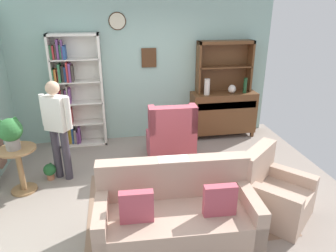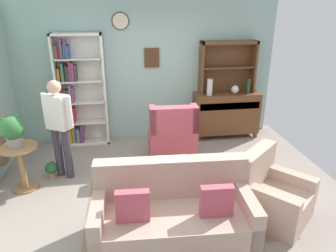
# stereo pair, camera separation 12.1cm
# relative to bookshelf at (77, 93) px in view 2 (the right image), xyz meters

# --- Properties ---
(ground_plane) EXTENTS (5.40, 4.60, 0.02)m
(ground_plane) POSITION_rel_bookshelf_xyz_m (1.36, -1.94, -1.03)
(ground_plane) COLOR gray
(wall_back) EXTENTS (5.00, 0.09, 2.80)m
(wall_back) POSITION_rel_bookshelf_xyz_m (1.35, 0.19, 0.38)
(wall_back) COLOR #93B7AD
(wall_back) RESTS_ON ground_plane
(area_rug) EXTENTS (2.54, 1.87, 0.01)m
(area_rug) POSITION_rel_bookshelf_xyz_m (1.56, -2.24, -1.02)
(area_rug) COLOR #846651
(area_rug) RESTS_ON ground_plane
(bookshelf) EXTENTS (0.90, 0.30, 2.10)m
(bookshelf) POSITION_rel_bookshelf_xyz_m (0.00, 0.00, 0.00)
(bookshelf) COLOR silver
(bookshelf) RESTS_ON ground_plane
(sideboard) EXTENTS (1.30, 0.45, 0.92)m
(sideboard) POSITION_rel_bookshelf_xyz_m (2.90, -0.08, -0.51)
(sideboard) COLOR brown
(sideboard) RESTS_ON ground_plane
(sideboard_hutch) EXTENTS (1.10, 0.26, 1.00)m
(sideboard_hutch) POSITION_rel_bookshelf_xyz_m (2.90, 0.03, 0.54)
(sideboard_hutch) COLOR brown
(sideboard_hutch) RESTS_ON sideboard
(vase_tall) EXTENTS (0.11, 0.11, 0.31)m
(vase_tall) POSITION_rel_bookshelf_xyz_m (2.51, -0.16, 0.05)
(vase_tall) COLOR beige
(vase_tall) RESTS_ON sideboard
(vase_round) EXTENTS (0.15, 0.15, 0.17)m
(vase_round) POSITION_rel_bookshelf_xyz_m (3.03, -0.15, -0.02)
(vase_round) COLOR beige
(vase_round) RESTS_ON sideboard
(bottle_wine) EXTENTS (0.07, 0.07, 0.30)m
(bottle_wine) POSITION_rel_bookshelf_xyz_m (3.29, -0.17, 0.05)
(bottle_wine) COLOR #194223
(bottle_wine) RESTS_ON sideboard
(couch_floral) EXTENTS (1.84, 0.94, 0.90)m
(couch_floral) POSITION_rel_bookshelf_xyz_m (1.34, -2.92, -0.71)
(couch_floral) COLOR tan
(couch_floral) RESTS_ON ground_plane
(armchair_floral) EXTENTS (1.08, 1.08, 0.88)m
(armchair_floral) POSITION_rel_bookshelf_xyz_m (2.65, -2.71, -0.73)
(armchair_floral) COLOR tan
(armchair_floral) RESTS_ON ground_plane
(wingback_chair) EXTENTS (0.80, 0.82, 1.05)m
(wingback_chair) POSITION_rel_bookshelf_xyz_m (1.64, -0.99, -0.64)
(wingback_chair) COLOR #B74C5B
(wingback_chair) RESTS_ON ground_plane
(plant_stand) EXTENTS (0.52, 0.52, 0.69)m
(plant_stand) POSITION_rel_bookshelf_xyz_m (-0.67, -1.56, -0.60)
(plant_stand) COLOR #997047
(plant_stand) RESTS_ON ground_plane
(potted_plant_large) EXTENTS (0.33, 0.33, 0.45)m
(potted_plant_large) POSITION_rel_bookshelf_xyz_m (-0.70, -1.56, -0.07)
(potted_plant_large) COLOR gray
(potted_plant_large) RESTS_ON plant_stand
(potted_plant_small) EXTENTS (0.19, 0.19, 0.26)m
(potted_plant_small) POSITION_rel_bookshelf_xyz_m (-0.34, -1.29, -0.87)
(potted_plant_small) COLOR #AD6B4C
(potted_plant_small) RESTS_ON ground_plane
(person_reading) EXTENTS (0.49, 0.34, 1.56)m
(person_reading) POSITION_rel_bookshelf_xyz_m (-0.13, -1.27, -0.12)
(person_reading) COLOR #38333D
(person_reading) RESTS_ON ground_plane
(coffee_table) EXTENTS (0.80, 0.50, 0.42)m
(coffee_table) POSITION_rel_bookshelf_xyz_m (1.58, -2.06, -0.67)
(coffee_table) COLOR brown
(coffee_table) RESTS_ON ground_plane
(book_stack) EXTENTS (0.19, 0.16, 0.11)m
(book_stack) POSITION_rel_bookshelf_xyz_m (1.65, -2.09, -0.55)
(book_stack) COLOR #CC7233
(book_stack) RESTS_ON coffee_table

